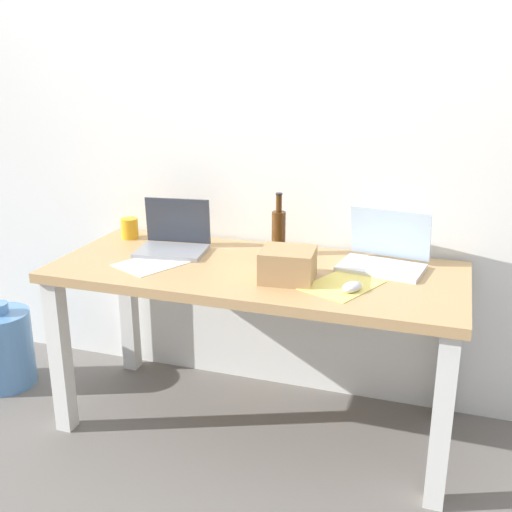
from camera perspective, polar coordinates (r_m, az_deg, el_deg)
name	(u,v)px	position (r m, az deg, el deg)	size (l,w,h in m)	color
ground_plane	(256,423)	(2.83, 0.00, -15.15)	(8.00, 8.00, 0.00)	slate
back_wall	(285,115)	(2.77, 2.72, 12.86)	(5.20, 0.08, 2.60)	white
desk	(256,291)	(2.54, 0.00, -3.26)	(1.67, 0.70, 0.73)	tan
laptop_left	(174,240)	(2.73, -7.61, 1.45)	(0.32, 0.26, 0.22)	gray
laptop_right	(384,255)	(2.55, 11.77, 0.09)	(0.36, 0.29, 0.23)	silver
beer_bottle	(279,231)	(2.65, 2.10, 2.32)	(0.06, 0.06, 0.27)	#47280F
computer_mouse	(352,287)	(2.28, 8.86, -2.83)	(0.06, 0.10, 0.03)	silver
cardboard_box	(288,265)	(2.35, 2.95, -0.82)	(0.20, 0.18, 0.12)	tan
coffee_mug	(130,228)	(2.96, -11.59, 2.52)	(0.08, 0.08, 0.10)	gold
paper_sheet_front_right	(342,285)	(2.34, 7.99, -2.68)	(0.21, 0.30, 0.00)	#F4E06B
paper_sheet_front_left	(155,263)	(2.60, -9.35, -0.60)	(0.21, 0.30, 0.00)	white
water_cooler_jug	(3,348)	(3.28, -22.33, -7.87)	(0.29, 0.29, 0.43)	#598CC6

